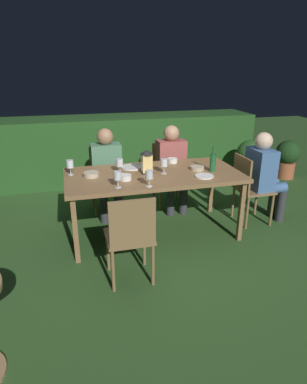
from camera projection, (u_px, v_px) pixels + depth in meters
The scene contains 25 objects.
ground_plane at pixel (154, 233), 3.99m from camera, with size 16.00×16.00×0.00m, color #2D5123.
dining_table at pixel (154, 178), 3.74m from camera, with size 1.96×0.96×0.75m.
chair_side_right_b at pixel (168, 171), 4.71m from camera, with size 0.42×0.40×0.87m.
person_in_rust at pixel (172, 164), 4.47m from camera, with size 0.38×0.47×1.15m.
chair_head_far at pixel (249, 186), 4.10m from camera, with size 0.40×0.42×0.87m.
person_in_blue at pixel (264, 173), 4.10m from camera, with size 0.48×0.38×1.15m.
chair_side_right_a at pixel (106, 176), 4.50m from camera, with size 0.42×0.40×0.87m.
person_in_green at pixel (107, 169), 4.27m from camera, with size 0.38×0.47×1.15m.
chair_side_left_a at pixel (130, 235), 2.92m from camera, with size 0.42×0.40×0.87m.
lantern_centerpiece at pixel (147, 160), 3.68m from camera, with size 0.15×0.15×0.27m.
green_bottle_on_table at pixel (213, 162), 3.74m from camera, with size 0.07×0.07×0.29m.
wine_glass_a at pixel (164, 163), 3.67m from camera, with size 0.08×0.08×0.17m.
wine_glass_b at pixel (149, 175), 3.27m from camera, with size 0.08×0.08×0.17m.
wine_glass_c at pixel (120, 163), 3.67m from camera, with size 0.08×0.08×0.17m.
wine_glass_d at pixel (118, 176), 3.24m from camera, with size 0.08×0.08×0.17m.
wine_glass_e at pixel (70, 165), 3.62m from camera, with size 0.08×0.08×0.17m.
plate_a at pixel (132, 167), 3.91m from camera, with size 0.26×0.26×0.01m, color silver.
plate_b at pixel (204, 176), 3.60m from camera, with size 0.20×0.20×0.01m, color white.
bowl_olives at pixel (172, 160), 4.11m from camera, with size 0.13×0.13×0.06m.
bowl_bread at pixel (197, 168), 3.83m from camera, with size 0.16×0.16×0.04m.
bowl_salad at pixel (125, 177), 3.49m from camera, with size 0.13×0.13×0.06m.
bowl_dip at pixel (91, 174), 3.60m from camera, with size 0.17×0.17×0.05m.
hedge_backdrop at pixel (122, 148), 5.76m from camera, with size 4.59×0.85×1.08m, color #234C1E.
potted_plant_by_hedge at pixel (250, 158), 5.47m from camera, with size 0.47×0.47×0.75m.
potted_plant_corner at pixel (287, 157), 5.81m from camera, with size 0.42×0.42×0.67m.
Camera 1 is at (-0.90, -3.43, 1.89)m, focal length 30.95 mm.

